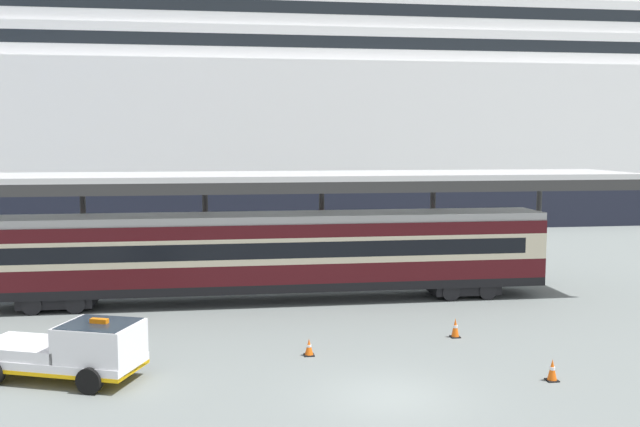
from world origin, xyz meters
TOP-DOWN VIEW (x-y plane):
  - ground_plane at (0.00, 0.00)m, footprint 400.00×400.00m
  - cruise_ship at (3.84, 49.45)m, footprint 133.15×25.27m
  - platform_canopy at (-2.70, 13.14)m, footprint 35.07×5.53m
  - train_carriage at (-2.70, 12.68)m, footprint 26.00×2.81m
  - service_truck at (-9.49, 2.83)m, footprint 5.58×3.75m
  - traffic_cone_near at (-1.86, 4.24)m, footprint 0.36×0.36m
  - traffic_cone_mid at (5.36, 0.61)m, footprint 0.36×0.36m
  - traffic_cone_far at (3.96, 5.70)m, footprint 0.36×0.36m

SIDE VIEW (x-z plane):
  - ground_plane at x=0.00m, z-range 0.00..0.00m
  - traffic_cone_near at x=-1.86m, z-range -0.01..0.60m
  - traffic_cone_mid at x=5.36m, z-range -0.01..0.70m
  - traffic_cone_far at x=3.96m, z-range -0.01..0.73m
  - service_truck at x=-9.49m, z-range -0.02..2.00m
  - train_carriage at x=-2.70m, z-range 0.26..4.37m
  - platform_canopy at x=-2.70m, z-range 2.68..8.62m
  - cruise_ship at x=3.84m, z-range -5.80..33.27m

